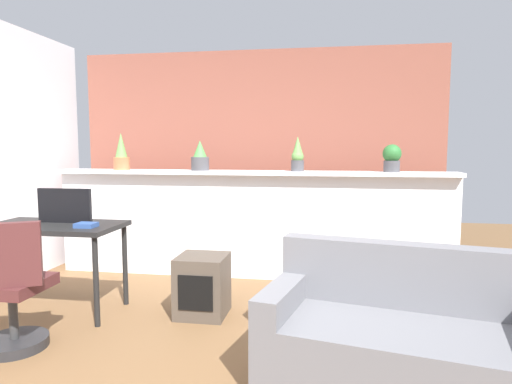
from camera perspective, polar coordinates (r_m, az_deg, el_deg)
ground_plane at (r=3.08m, az=-7.78°, el=-21.11°), size 12.00×12.00×0.00m
divider_wall at (r=4.77m, az=-0.85°, el=-4.36°), size 4.20×0.16×1.10m
plant_shelf at (r=4.67m, az=-0.95°, el=2.48°), size 4.20×0.28×0.04m
brick_wall_behind at (r=5.29m, az=0.27°, el=4.24°), size 4.20×0.10×2.50m
potted_plant_0 at (r=5.07m, az=-16.78°, el=4.64°), size 0.17×0.17×0.40m
potted_plant_1 at (r=4.74m, az=-7.14°, el=4.37°), size 0.19×0.19×0.31m
potted_plant_2 at (r=4.56m, az=5.32°, el=4.63°), size 0.13×0.13×0.35m
potted_plant_3 at (r=4.60m, az=16.92°, el=4.21°), size 0.18×0.18×0.27m
desk at (r=4.12m, az=-24.29°, el=-4.90°), size 1.10×0.60×0.75m
tv_monitor at (r=4.12m, az=-23.18°, el=-1.60°), size 0.47×0.04×0.29m
office_chair at (r=3.51m, az=-28.79°, el=-11.55°), size 0.52×0.52×0.91m
side_cube_shelf at (r=3.80m, az=-6.85°, el=-11.75°), size 0.40×0.41×0.50m
book_on_desk at (r=3.84m, az=-20.82°, el=-3.95°), size 0.16×0.13×0.04m
couch at (r=2.83m, az=18.15°, el=-17.58°), size 1.69×1.08×0.80m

